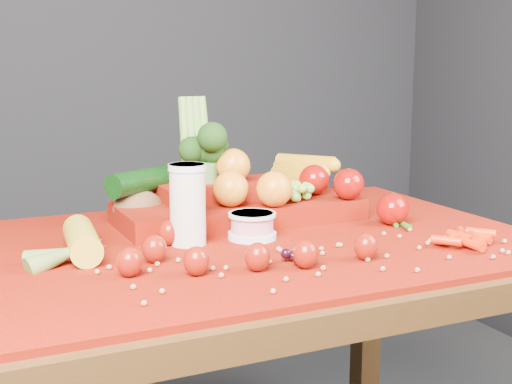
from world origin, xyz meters
name	(u,v)px	position (x,y,z in m)	size (l,w,h in m)	color
table	(260,290)	(0.00, 0.00, 0.66)	(1.10, 0.80, 0.75)	#311F0B
red_cloth	(260,241)	(0.00, 0.00, 0.76)	(1.05, 0.75, 0.01)	#781004
milk_glass	(188,202)	(-0.15, 0.01, 0.84)	(0.07, 0.07, 0.15)	beige
yogurt_bowl	(252,225)	(-0.02, 0.00, 0.79)	(0.10, 0.10, 0.05)	silver
strawberry_scatter	(208,249)	(-0.16, -0.13, 0.79)	(0.48, 0.28, 0.05)	maroon
dark_grape_cluster	(301,255)	(-0.01, -0.19, 0.78)	(0.06, 0.05, 0.03)	black
soybean_scatter	(310,261)	(0.00, -0.20, 0.77)	(0.84, 0.24, 0.01)	#A17245
corn_ear	(71,249)	(-0.37, -0.01, 0.78)	(0.20, 0.24, 0.06)	gold
potato	(138,208)	(-0.19, 0.21, 0.80)	(0.11, 0.08, 0.07)	#54341E
baby_carrot_pile	(465,238)	(0.32, -0.22, 0.78)	(0.17, 0.17, 0.03)	red
green_bean_pile	(394,221)	(0.31, -0.01, 0.77)	(0.14, 0.12, 0.01)	#2C6016
produce_mound	(245,193)	(0.04, 0.16, 0.82)	(0.59, 0.38, 0.27)	#781004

